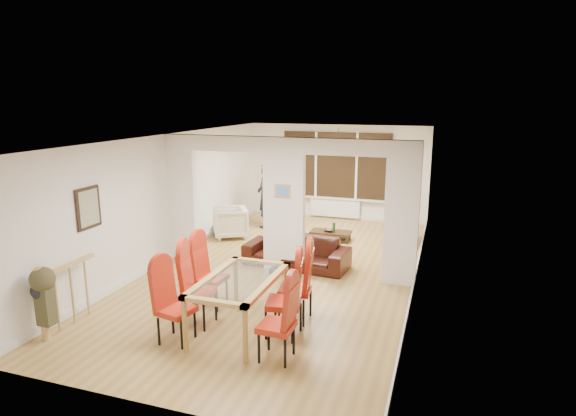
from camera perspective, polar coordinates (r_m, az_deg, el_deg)
The scene contains 24 objects.
floor at distance 9.53m, azimuth -0.46°, elevation -7.36°, with size 5.00×9.00×0.01m, color #A48142.
room_walls at distance 9.17m, azimuth -0.48°, elevation 0.28°, with size 5.00×9.00×2.60m, color silver, non-canonical shape.
divider_wall at distance 9.17m, azimuth -0.48°, elevation 0.28°, with size 5.00×0.18×2.60m, color white.
bay_window_blinds at distance 13.35m, azimuth 5.73°, elevation 5.08°, with size 3.00×0.08×1.80m, color black.
radiator at distance 13.52m, azimuth 5.58°, elevation 0.01°, with size 1.40×0.08×0.50m, color white.
pendant_light at distance 12.10m, azimuth 5.99°, elevation 7.37°, with size 0.36×0.36×0.36m, color orange.
stair_newel at distance 7.86m, azimuth -24.51°, elevation -8.82°, with size 0.40×1.20×1.10m, color tan, non-canonical shape.
wall_poster at distance 8.27m, azimuth -22.59°, elevation 0.02°, with size 0.04×0.52×0.67m, color gray.
pillar_photo at distance 9.01m, azimuth -0.68°, elevation 2.01°, with size 0.30×0.03×0.25m, color #4C8CD8.
dining_table at distance 7.11m, azimuth -5.72°, elevation -11.25°, with size 0.96×1.72×0.80m, color olive, non-canonical shape.
dining_chair_la at distance 6.88m, azimuth -13.16°, elevation -11.07°, with size 0.44×0.44×1.09m, color #A82311, non-canonical shape.
dining_chair_lb at distance 7.30m, azimuth -10.65°, elevation -9.30°, with size 0.46×0.46×1.14m, color #A82311, non-canonical shape.
dining_chair_lc at distance 7.87m, azimuth -9.13°, elevation -7.71°, with size 0.44×0.44×1.11m, color #A82311, non-canonical shape.
dining_chair_ra at distance 6.30m, azimuth -1.38°, elevation -13.15°, with size 0.43×0.43×1.08m, color #A82311, non-canonical shape.
dining_chair_rb at distance 6.85m, azimuth -0.53°, elevation -10.47°, with size 0.47×0.47×1.17m, color #A82311, non-canonical shape.
dining_chair_rc at distance 7.31m, azimuth 0.85°, elevation -8.97°, with size 0.46×0.46×1.16m, color #A82311, non-canonical shape.
sofa at distance 9.66m, azimuth 1.00°, elevation -5.19°, with size 2.08×0.81×0.61m, color black.
armchair at distance 11.72m, azimuth -6.87°, elevation -1.69°, with size 0.81×0.79×0.74m, color beige.
person at distance 12.45m, azimuth -2.69°, elevation 1.48°, with size 0.40×0.61×1.68m, color black.
television at distance 11.54m, azimuth 13.32°, elevation -2.63°, with size 0.13×0.98×0.56m, color black.
coffee_table at distance 11.49m, azimuth 5.07°, elevation -3.28°, with size 0.94×0.47×0.22m, color black, non-canonical shape.
bottle at distance 11.31m, azimuth 5.45°, elevation -2.30°, with size 0.07×0.07×0.26m, color #143F19.
bowl at distance 11.43m, azimuth 4.86°, elevation -2.66°, with size 0.24×0.24×0.06m, color black.
shoes at distance 9.36m, azimuth -1.33°, elevation -7.45°, with size 0.24×0.26×0.10m, color black, non-canonical shape.
Camera 1 is at (2.90, -8.46, 3.30)m, focal length 30.00 mm.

